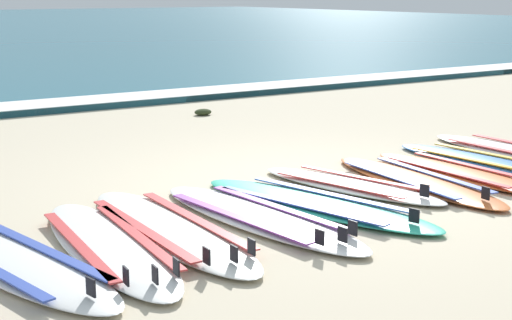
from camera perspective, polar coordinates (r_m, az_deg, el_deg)
ground_plane at (r=7.21m, az=4.07°, el=-2.06°), size 80.00×80.00×0.00m
wave_foam_strip at (r=12.47m, az=-12.99°, el=4.11°), size 80.00×0.94×0.11m
surfboard_1 at (r=5.41m, az=-17.52°, el=-7.24°), size 1.06×2.46×0.18m
surfboard_2 at (r=5.60m, az=-10.94°, el=-6.21°), size 0.79×2.43×0.18m
surfboard_3 at (r=5.90m, az=-6.50°, el=-5.08°), size 0.67×2.52×0.18m
surfboard_4 at (r=6.15m, az=0.18°, el=-4.24°), size 0.85×2.46×0.18m
surfboard_5 at (r=6.54m, az=4.43°, el=-3.28°), size 1.21×2.53×0.18m
surfboard_6 at (r=7.19m, az=7.00°, el=-1.87°), size 0.99×2.08×0.18m
surfboard_7 at (r=7.47m, az=11.77°, el=-1.50°), size 0.77×2.37×0.18m
surfboard_8 at (r=7.89m, az=14.90°, el=-0.91°), size 0.58×2.23×0.18m
surfboard_9 at (r=8.51m, az=16.42°, el=-0.04°), size 0.72×2.21×0.18m
seaweed_clump_near_shoreline at (r=11.39m, az=-3.97°, el=3.58°), size 0.26×0.21×0.09m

